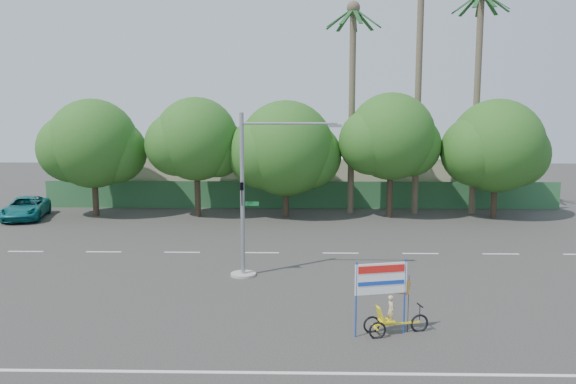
{
  "coord_description": "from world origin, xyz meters",
  "views": [
    {
      "loc": [
        -0.05,
        -19.52,
        6.95
      ],
      "look_at": [
        -0.58,
        5.15,
        3.5
      ],
      "focal_mm": 35.0,
      "sensor_mm": 36.0,
      "label": 1
    }
  ],
  "objects": [
    {
      "name": "ground",
      "position": [
        0.0,
        0.0,
        0.0
      ],
      "size": [
        120.0,
        120.0,
        0.0
      ],
      "primitive_type": "plane",
      "color": "#33302D",
      "rests_on": "ground"
    },
    {
      "name": "tree_left",
      "position": [
        -7.05,
        18.0,
        5.06
      ],
      "size": [
        6.66,
        5.6,
        8.07
      ],
      "color": "#473828",
      "rests_on": "ground"
    },
    {
      "name": "tree_far_left",
      "position": [
        -14.05,
        18.0,
        4.76
      ],
      "size": [
        7.14,
        6.0,
        7.96
      ],
      "color": "#473828",
      "rests_on": "ground"
    },
    {
      "name": "building_left",
      "position": [
        -10.0,
        26.0,
        2.0
      ],
      "size": [
        12.0,
        8.0,
        4.0
      ],
      "primitive_type": "cube",
      "color": "beige",
      "rests_on": "ground"
    },
    {
      "name": "palm_short",
      "position": [
        3.5,
        19.5,
        8.86
      ],
      "size": [
        3.73,
        3.79,
        14.45
      ],
      "color": "#70604C",
      "rests_on": "ground"
    },
    {
      "name": "palm_mid",
      "position": [
        12.0,
        19.5,
        9.4
      ],
      "size": [
        3.73,
        3.79,
        15.45
      ],
      "color": "#70604C",
      "rests_on": "ground"
    },
    {
      "name": "fence",
      "position": [
        0.0,
        21.5,
        1.0
      ],
      "size": [
        38.0,
        0.08,
        2.0
      ],
      "primitive_type": "cube",
      "color": "#336B3D",
      "rests_on": "ground"
    },
    {
      "name": "tree_right",
      "position": [
        5.95,
        18.0,
        5.24
      ],
      "size": [
        6.9,
        5.8,
        8.36
      ],
      "color": "#473828",
      "rests_on": "ground"
    },
    {
      "name": "palm_tall",
      "position": [
        8.0,
        19.5,
        10.46
      ],
      "size": [
        3.73,
        3.79,
        17.45
      ],
      "color": "#70604C",
      "rests_on": "ground"
    },
    {
      "name": "traffic_signal",
      "position": [
        -2.2,
        3.98,
        2.92
      ],
      "size": [
        4.72,
        1.1,
        7.0
      ],
      "color": "gray",
      "rests_on": "ground"
    },
    {
      "name": "tree_center",
      "position": [
        -1.05,
        18.0,
        4.47
      ],
      "size": [
        7.62,
        6.4,
        7.85
      ],
      "color": "#473828",
      "rests_on": "ground"
    },
    {
      "name": "trike_billboard",
      "position": [
        2.73,
        -2.43,
        0.99
      ],
      "size": [
        2.45,
        0.89,
        2.46
      ],
      "rotation": [
        0.0,
        0.0,
        0.23
      ],
      "color": "black",
      "rests_on": "ground"
    },
    {
      "name": "pickup_truck",
      "position": [
        -18.35,
        16.97,
        0.72
      ],
      "size": [
        3.54,
        5.6,
        1.44
      ],
      "primitive_type": "imported",
      "rotation": [
        0.0,
        0.0,
        0.24
      ],
      "color": "#0F666A",
      "rests_on": "ground"
    },
    {
      "name": "building_right",
      "position": [
        8.0,
        26.0,
        1.8
      ],
      "size": [
        14.0,
        8.0,
        3.6
      ],
      "primitive_type": "cube",
      "color": "beige",
      "rests_on": "ground"
    },
    {
      "name": "tree_far_right",
      "position": [
        12.95,
        18.0,
        4.64
      ],
      "size": [
        7.38,
        6.2,
        7.94
      ],
      "color": "#473828",
      "rests_on": "ground"
    }
  ]
}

